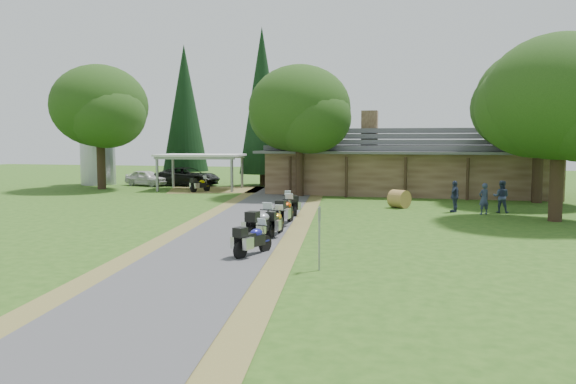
% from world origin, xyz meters
% --- Properties ---
extents(ground, '(120.00, 120.00, 0.00)m').
position_xyz_m(ground, '(0.00, 0.00, 0.00)').
color(ground, '#274E16').
rests_on(ground, ground).
extents(driveway, '(51.95, 51.95, 0.00)m').
position_xyz_m(driveway, '(-0.50, 4.00, 0.00)').
color(driveway, '#3F3F41').
rests_on(driveway, ground).
extents(lodge, '(21.40, 9.40, 4.90)m').
position_xyz_m(lodge, '(6.00, 24.00, 2.45)').
color(lodge, brown).
rests_on(lodge, ground).
extents(silo, '(3.18, 3.18, 6.10)m').
position_xyz_m(silo, '(-21.05, 25.37, 3.05)').
color(silo, gray).
rests_on(silo, ground).
extents(carport, '(6.99, 5.08, 2.83)m').
position_xyz_m(carport, '(-10.06, 22.58, 1.41)').
color(carport, white).
rests_on(carport, ground).
extents(car_white_sedan, '(3.58, 5.58, 1.72)m').
position_xyz_m(car_white_sedan, '(-16.13, 25.01, 0.86)').
color(car_white_sedan, silver).
rests_on(car_white_sedan, ground).
extents(car_dark_suv, '(3.13, 6.42, 2.38)m').
position_xyz_m(car_dark_suv, '(-12.75, 25.99, 1.19)').
color(car_dark_suv, black).
rests_on(car_dark_suv, ground).
extents(motorcycle_row_a, '(1.14, 1.85, 1.20)m').
position_xyz_m(motorcycle_row_a, '(1.70, -0.88, 0.60)').
color(motorcycle_row_a, navy).
rests_on(motorcycle_row_a, ground).
extents(motorcycle_row_b, '(0.95, 2.17, 1.43)m').
position_xyz_m(motorcycle_row_b, '(1.18, 1.83, 0.72)').
color(motorcycle_row_b, '#9B9EA2').
rests_on(motorcycle_row_b, ground).
extents(motorcycle_row_c, '(0.60, 1.79, 1.22)m').
position_xyz_m(motorcycle_row_c, '(1.41, 3.13, 0.61)').
color(motorcycle_row_c, '#E9A213').
rests_on(motorcycle_row_c, ground).
extents(motorcycle_row_d, '(0.74, 2.04, 1.38)m').
position_xyz_m(motorcycle_row_d, '(1.03, 6.27, 0.69)').
color(motorcycle_row_d, '#CB3D02').
rests_on(motorcycle_row_d, ground).
extents(motorcycle_row_e, '(1.39, 1.84, 1.22)m').
position_xyz_m(motorcycle_row_e, '(0.43, 9.66, 0.61)').
color(motorcycle_row_e, black).
rests_on(motorcycle_row_e, ground).
extents(motorcycle_carport_a, '(1.22, 1.83, 1.20)m').
position_xyz_m(motorcycle_carport_a, '(-9.35, 20.71, 0.60)').
color(motorcycle_carport_a, '#C3B703').
rests_on(motorcycle_carport_a, ground).
extents(person_a, '(0.69, 0.64, 1.96)m').
position_xyz_m(person_a, '(10.37, 12.33, 0.98)').
color(person_a, '#2F3A56').
rests_on(person_a, ground).
extents(person_b, '(0.66, 0.53, 2.06)m').
position_xyz_m(person_b, '(11.35, 13.27, 1.03)').
color(person_b, '#2F3A56').
rests_on(person_b, ground).
extents(person_c, '(0.61, 0.69, 2.03)m').
position_xyz_m(person_c, '(8.91, 12.96, 1.02)').
color(person_c, '#2F3A56').
rests_on(person_c, ground).
extents(hay_bale, '(1.40, 1.42, 1.05)m').
position_xyz_m(hay_bale, '(5.87, 14.17, 0.53)').
color(hay_bale, olive).
rests_on(hay_bale, ground).
extents(sign_post, '(0.35, 0.06, 1.96)m').
position_xyz_m(sign_post, '(4.31, -2.48, 0.98)').
color(sign_post, gray).
rests_on(sign_post, ground).
extents(oak_lodge_left, '(7.11, 7.11, 9.88)m').
position_xyz_m(oak_lodge_left, '(-1.29, 19.39, 4.94)').
color(oak_lodge_left, '#193810').
rests_on(oak_lodge_left, ground).
extents(oak_lodge_right, '(7.93, 7.93, 10.37)m').
position_xyz_m(oak_lodge_right, '(14.17, 18.97, 5.18)').
color(oak_lodge_right, '#193810').
rests_on(oak_lodge_right, ground).
extents(oak_driveway, '(7.13, 7.13, 9.69)m').
position_xyz_m(oak_driveway, '(13.52, 10.53, 4.84)').
color(oak_driveway, '#193810').
rests_on(oak_driveway, ground).
extents(oak_silo, '(7.66, 7.66, 10.75)m').
position_xyz_m(oak_silo, '(-18.09, 21.20, 5.37)').
color(oak_silo, '#193810').
rests_on(oak_silo, ground).
extents(cedar_near, '(4.01, 4.01, 13.60)m').
position_xyz_m(cedar_near, '(-6.54, 27.85, 6.80)').
color(cedar_near, black).
rests_on(cedar_near, ground).
extents(cedar_far, '(4.15, 4.15, 12.63)m').
position_xyz_m(cedar_far, '(-14.31, 29.09, 6.31)').
color(cedar_far, black).
rests_on(cedar_far, ground).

